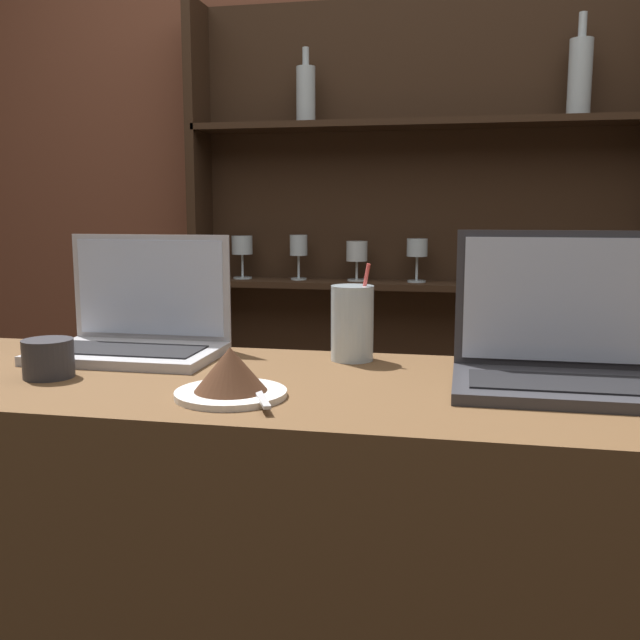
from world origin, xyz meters
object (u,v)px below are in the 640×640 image
(laptop_near, at_px, (137,328))
(water_glass, at_px, (352,323))
(cake_plate, at_px, (231,375))
(coffee_cup, at_px, (48,358))
(laptop_far, at_px, (563,352))

(laptop_near, distance_m, water_glass, 0.42)
(laptop_near, xyz_separation_m, water_glass, (0.42, 0.03, 0.02))
(cake_plate, distance_m, coffee_cup, 0.35)
(laptop_near, distance_m, coffee_cup, 0.22)
(cake_plate, bearing_deg, laptop_far, 18.10)
(laptop_far, distance_m, cake_plate, 0.53)
(laptop_near, bearing_deg, water_glass, 4.24)
(laptop_far, xyz_separation_m, water_glass, (-0.36, 0.14, 0.01))
(cake_plate, bearing_deg, water_glass, 65.38)
(cake_plate, bearing_deg, coffee_cup, 169.95)
(laptop_far, bearing_deg, laptop_near, 172.17)
(cake_plate, height_order, water_glass, water_glass)
(cake_plate, height_order, coffee_cup, cake_plate)
(coffee_cup, bearing_deg, laptop_near, 73.83)
(water_glass, xyz_separation_m, coffee_cup, (-0.48, -0.24, -0.04))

